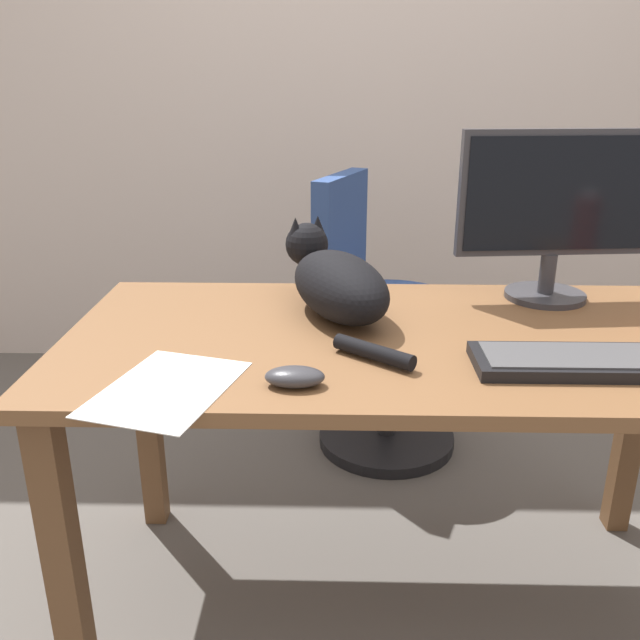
{
  "coord_description": "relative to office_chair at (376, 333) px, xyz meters",
  "views": [
    {
      "loc": [
        -0.15,
        -1.36,
        1.26
      ],
      "look_at": [
        -0.18,
        -0.08,
        0.79
      ],
      "focal_mm": 37.5,
      "sensor_mm": 36.0,
      "label": 1
    }
  ],
  "objects": [
    {
      "name": "ground_plane",
      "position": [
        0.01,
        -0.79,
        -0.42
      ],
      "size": [
        8.0,
        8.0,
        0.0
      ],
      "primitive_type": "plane",
      "color": "#59544F"
    },
    {
      "name": "keyboard",
      "position": [
        0.35,
        -0.96,
        0.32
      ],
      "size": [
        0.44,
        0.15,
        0.03
      ],
      "color": "black",
      "rests_on": "desk"
    },
    {
      "name": "back_wall",
      "position": [
        0.01,
        0.78,
        0.88
      ],
      "size": [
        6.0,
        0.04,
        2.6
      ],
      "primitive_type": "cube",
      "color": "beige",
      "rests_on": "ground_plane"
    },
    {
      "name": "desk",
      "position": [
        0.01,
        -0.79,
        0.21
      ],
      "size": [
        1.48,
        0.74,
        0.73
      ],
      "color": "brown",
      "rests_on": "ground_plane"
    },
    {
      "name": "paper_sheet",
      "position": [
        -0.45,
        -1.07,
        0.31
      ],
      "size": [
        0.28,
        0.34,
        0.0
      ],
      "primitive_type": "cube",
      "rotation": [
        0.0,
        0.0,
        -0.28
      ],
      "color": "white",
      "rests_on": "desk"
    },
    {
      "name": "cat",
      "position": [
        -0.14,
        -0.66,
        0.39
      ],
      "size": [
        0.31,
        0.57,
        0.2
      ],
      "color": "black",
      "rests_on": "desk"
    },
    {
      "name": "monitor",
      "position": [
        0.39,
        -0.53,
        0.53
      ],
      "size": [
        0.48,
        0.2,
        0.42
      ],
      "color": "#333338",
      "rests_on": "desk"
    },
    {
      "name": "office_chair",
      "position": [
        0.0,
        0.0,
        0.0
      ],
      "size": [
        0.51,
        0.49,
        0.95
      ],
      "color": "black",
      "rests_on": "ground_plane"
    },
    {
      "name": "computer_mouse",
      "position": [
        -0.21,
        -1.05,
        0.33
      ],
      "size": [
        0.11,
        0.06,
        0.04
      ],
      "primitive_type": "ellipsoid",
      "color": "#333338",
      "rests_on": "desk"
    }
  ]
}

